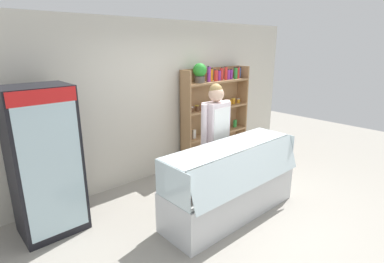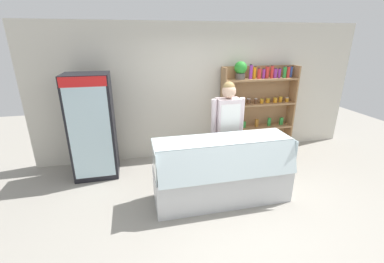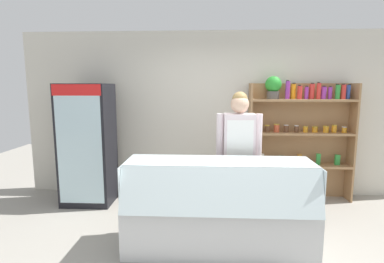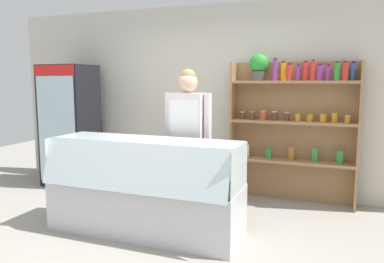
{
  "view_description": "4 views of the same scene",
  "coord_description": "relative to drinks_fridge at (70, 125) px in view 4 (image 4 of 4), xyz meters",
  "views": [
    {
      "loc": [
        -3.11,
        -2.3,
        2.3
      ],
      "look_at": [
        -0.34,
        0.78,
        1.09
      ],
      "focal_mm": 28.0,
      "sensor_mm": 36.0,
      "label": 1
    },
    {
      "loc": [
        -1.44,
        -3.14,
        2.4
      ],
      "look_at": [
        -0.55,
        0.68,
        0.96
      ],
      "focal_mm": 24.0,
      "sensor_mm": 36.0,
      "label": 2
    },
    {
      "loc": [
        -0.34,
        -3.04,
        1.81
      ],
      "look_at": [
        -0.54,
        0.73,
        1.24
      ],
      "focal_mm": 28.0,
      "sensor_mm": 36.0,
      "label": 3
    },
    {
      "loc": [
        1.64,
        -3.3,
        1.62
      ],
      "look_at": [
        0.08,
        0.79,
        1.02
      ],
      "focal_mm": 35.0,
      "sensor_mm": 36.0,
      "label": 4
    }
  ],
  "objects": [
    {
      "name": "drinks_fridge",
      "position": [
        0.0,
        0.0,
        0.0
      ],
      "size": [
        0.75,
        0.62,
        1.85
      ],
      "color": "black",
      "rests_on": "ground"
    },
    {
      "name": "ground_plane",
      "position": [
        2.18,
        -1.4,
        -0.93
      ],
      "size": [
        12.0,
        12.0,
        0.0
      ],
      "primitive_type": "plane",
      "color": "gray"
    },
    {
      "name": "shelving_unit",
      "position": [
        3.28,
        0.35,
        0.2
      ],
      "size": [
        1.63,
        0.29,
        1.97
      ],
      "color": "#9E754C",
      "rests_on": "ground"
    },
    {
      "name": "back_wall",
      "position": [
        2.18,
        0.57,
        0.42
      ],
      "size": [
        6.8,
        0.1,
        2.7
      ],
      "primitive_type": "cube",
      "color": "beige",
      "rests_on": "ground"
    },
    {
      "name": "deli_display_case",
      "position": [
        1.97,
        -1.27,
        -0.61
      ],
      "size": [
        2.07,
        0.73,
        1.01
      ],
      "color": "silver",
      "rests_on": "ground"
    },
    {
      "name": "shop_clerk",
      "position": [
        2.24,
        -0.7,
        0.11
      ],
      "size": [
        0.57,
        0.25,
        1.75
      ],
      "color": "#2D2D38",
      "rests_on": "ground"
    }
  ]
}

